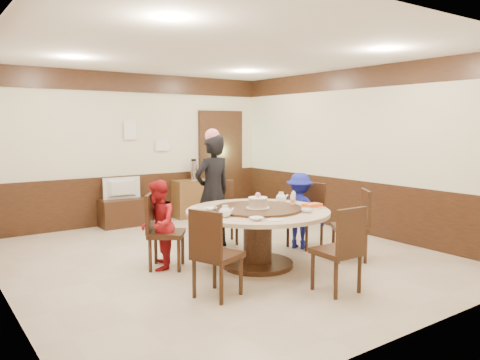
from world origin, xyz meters
TOP-DOWN VIEW (x-y plane):
  - room at (0.01, 0.01)m, footprint 6.00×6.04m
  - banquet_table at (0.16, -0.62)m, footprint 1.86×1.86m
  - chair_0 at (1.35, -0.26)m, footprint 0.51×0.50m
  - chair_1 at (0.46, 0.68)m, footprint 0.57×0.58m
  - chair_2 at (-0.87, 0.00)m, footprint 0.62×0.61m
  - chair_3 at (-0.88, -1.25)m, footprint 0.57×0.57m
  - chair_4 at (0.30, -1.90)m, footprint 0.45×0.46m
  - chair_5 at (1.38, -1.13)m, footprint 0.62×0.61m
  - person_standing at (0.19, 0.53)m, footprint 0.66×0.46m
  - person_red at (-0.96, 0.02)m, footprint 0.65×0.70m
  - person_blue at (1.23, -0.25)m, footprint 0.74×0.85m
  - birthday_cake at (0.14, -0.65)m, footprint 0.30×0.30m
  - teapot_left at (-0.46, -0.79)m, footprint 0.17×0.15m
  - teapot_right at (0.80, -0.33)m, footprint 0.17×0.15m
  - bowl_0 at (-0.36, -0.31)m, footprint 0.15×0.15m
  - bowl_1 at (0.55, -1.13)m, footprint 0.15×0.15m
  - bowl_2 at (-0.27, -1.16)m, footprint 0.16×0.16m
  - bowl_3 at (0.79, -0.75)m, footprint 0.14×0.14m
  - saucer_near at (-0.09, -1.27)m, footprint 0.18×0.18m
  - saucer_far at (0.61, -0.12)m, footprint 0.18×0.18m
  - shrimp_platter at (0.81, -0.96)m, footprint 0.30×0.20m
  - bottle_0 at (0.69, -0.69)m, footprint 0.06×0.06m
  - bottle_1 at (0.85, -0.53)m, footprint 0.06×0.06m
  - tv_stand at (-0.36, 2.75)m, footprint 0.85×0.45m
  - television at (-0.36, 2.75)m, footprint 0.69×0.13m
  - side_cabinet at (1.11, 2.78)m, footprint 0.80×0.40m
  - thermos at (1.14, 2.78)m, footprint 0.15×0.15m
  - notice_left at (-0.10, 2.96)m, footprint 0.25×0.00m
  - notice_right at (0.55, 2.96)m, footprint 0.30×0.00m

SIDE VIEW (x-z plane):
  - tv_stand at x=-0.36m, z-range 0.00..0.50m
  - chair_0 at x=1.35m, z-range -0.18..0.79m
  - chair_1 at x=0.46m, z-range -0.18..0.79m
  - chair_2 at x=-0.87m, z-range -0.18..0.79m
  - chair_3 at x=-0.88m, z-range -0.18..0.79m
  - chair_4 at x=0.30m, z-range -0.18..0.79m
  - chair_5 at x=1.38m, z-range -0.18..0.79m
  - side_cabinet at x=1.11m, z-range 0.00..0.75m
  - banquet_table at x=0.16m, z-range 0.14..0.92m
  - person_blue at x=1.23m, z-range 0.00..1.13m
  - person_red at x=-0.96m, z-range 0.00..1.15m
  - television at x=-0.36m, z-range 0.50..0.89m
  - saucer_near at x=-0.09m, z-range 0.75..0.76m
  - saucer_far at x=0.61m, z-range 0.75..0.76m
  - bowl_0 at x=-0.36m, z-range 0.75..0.79m
  - bowl_2 at x=-0.27m, z-range 0.75..0.79m
  - bowl_3 at x=0.79m, z-range 0.75..0.79m
  - bowl_1 at x=0.55m, z-range 0.75..0.80m
  - shrimp_platter at x=0.81m, z-range 0.75..0.81m
  - teapot_left at x=-0.46m, z-range 0.75..0.87m
  - teapot_right at x=0.80m, z-range 0.75..0.87m
  - bottle_0 at x=0.69m, z-range 0.75..0.91m
  - bottle_1 at x=0.85m, z-range 0.75..0.91m
  - birthday_cake at x=0.14m, z-range 0.75..0.95m
  - person_standing at x=0.19m, z-range 0.00..1.70m
  - thermos at x=1.14m, z-range 0.75..1.13m
  - room at x=0.01m, z-range -0.34..2.50m
  - notice_right at x=0.55m, z-range 1.34..1.56m
  - notice_left at x=-0.10m, z-range 1.57..1.93m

